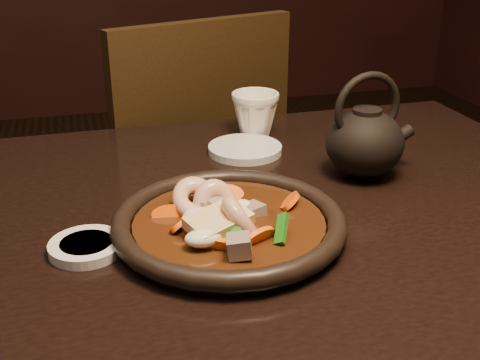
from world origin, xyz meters
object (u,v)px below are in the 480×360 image
object	(u,v)px
chair	(180,192)
plate	(229,224)
table	(58,310)
tea_cup	(255,113)
teapot	(365,139)

from	to	relation	value
chair	plate	bearing A→B (deg)	66.76
table	chair	size ratio (longest dim) A/B	1.72
chair	tea_cup	xyz separation A→B (m)	(0.09, -0.31, 0.29)
tea_cup	teapot	bearing A→B (deg)	-64.47
chair	plate	world-z (taller)	chair
table	teapot	bearing A→B (deg)	14.53
chair	plate	xyz separation A→B (m)	(-0.05, -0.66, 0.26)
plate	table	bearing A→B (deg)	178.53
plate	teapot	bearing A→B (deg)	27.11
table	chair	world-z (taller)	chair
table	teapot	distance (m)	0.50
table	chair	xyz separation A→B (m)	(0.27, 0.65, -0.17)
tea_cup	teapot	xyz separation A→B (m)	(0.11, -0.22, 0.02)
tea_cup	chair	bearing A→B (deg)	106.58
chair	tea_cup	distance (m)	0.43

